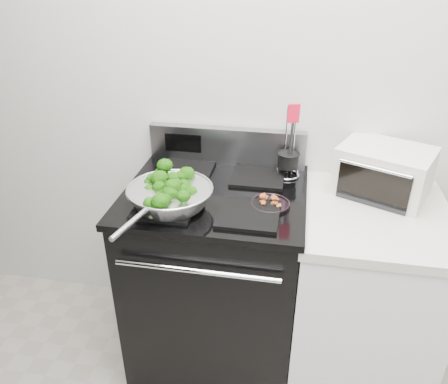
% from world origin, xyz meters
% --- Properties ---
extents(back_wall, '(4.00, 0.02, 2.70)m').
position_xyz_m(back_wall, '(0.00, 1.75, 1.35)').
color(back_wall, beige).
rests_on(back_wall, ground).
extents(gas_range, '(0.79, 0.69, 1.13)m').
position_xyz_m(gas_range, '(-0.30, 1.41, 0.49)').
color(gas_range, black).
rests_on(gas_range, floor).
extents(counter, '(0.62, 0.68, 0.92)m').
position_xyz_m(counter, '(0.39, 1.41, 0.46)').
color(counter, white).
rests_on(counter, floor).
extents(skillet, '(0.35, 0.55, 0.07)m').
position_xyz_m(skillet, '(-0.45, 1.25, 1.00)').
color(skillet, silver).
rests_on(skillet, gas_range).
extents(broccoli_pile, '(0.28, 0.28, 0.10)m').
position_xyz_m(broccoli_pile, '(-0.45, 1.25, 1.02)').
color(broccoli_pile, black).
rests_on(broccoli_pile, skillet).
extents(bacon_plate, '(0.16, 0.16, 0.04)m').
position_xyz_m(bacon_plate, '(-0.05, 1.33, 0.97)').
color(bacon_plate, black).
rests_on(bacon_plate, gas_range).
extents(utensil_holder, '(0.11, 0.11, 0.35)m').
position_xyz_m(utensil_holder, '(0.00, 1.62, 1.01)').
color(utensil_holder, silver).
rests_on(utensil_holder, gas_range).
extents(toaster_oven, '(0.46, 0.41, 0.21)m').
position_xyz_m(toaster_oven, '(0.42, 1.59, 1.03)').
color(toaster_oven, beige).
rests_on(toaster_oven, counter).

